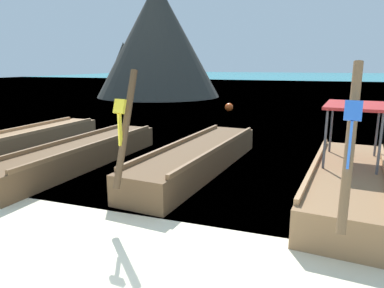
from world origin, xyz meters
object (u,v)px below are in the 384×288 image
object	(u,v)px
mooring_buoy_near	(229,107)
longtail_boat_red_ribbon	(19,140)
karst_rock	(155,42)
longtail_boat_yellow_ribbon	(198,158)
longtail_boat_blue_ribbon	(348,181)
longtail_boat_violet_ribbon	(80,154)

from	to	relation	value
mooring_buoy_near	longtail_boat_red_ribbon	bearing A→B (deg)	-110.79
karst_rock	mooring_buoy_near	size ratio (longest dim) A/B	23.26
longtail_boat_red_ribbon	karst_rock	distance (m)	20.07
longtail_boat_yellow_ribbon	longtail_boat_blue_ribbon	bearing A→B (deg)	-13.59
longtail_boat_yellow_ribbon	longtail_boat_red_ribbon	bearing A→B (deg)	176.04
longtail_boat_red_ribbon	karst_rock	bearing A→B (deg)	102.06
longtail_boat_red_ribbon	longtail_boat_blue_ribbon	distance (m)	9.94
longtail_boat_red_ribbon	longtail_boat_blue_ribbon	bearing A→B (deg)	-7.42
longtail_boat_violet_ribbon	longtail_boat_blue_ribbon	world-z (taller)	longtail_boat_violet_ribbon
longtail_boat_violet_ribbon	karst_rock	bearing A→B (deg)	109.86
longtail_boat_red_ribbon	mooring_buoy_near	xyz separation A→B (m)	(4.30, 11.31, -0.02)
longtail_boat_violet_ribbon	karst_rock	world-z (taller)	karst_rock
longtail_boat_red_ribbon	longtail_boat_violet_ribbon	bearing A→B (deg)	-18.91
longtail_boat_blue_ribbon	mooring_buoy_near	distance (m)	13.77
longtail_boat_blue_ribbon	longtail_boat_violet_ribbon	bearing A→B (deg)	178.46
longtail_boat_violet_ribbon	longtail_boat_blue_ribbon	xyz separation A→B (m)	(6.63, -0.18, 0.05)
longtail_boat_red_ribbon	longtail_boat_blue_ribbon	size ratio (longest dim) A/B	1.22
longtail_boat_violet_ribbon	longtail_boat_yellow_ribbon	size ratio (longest dim) A/B	1.00
longtail_boat_yellow_ribbon	longtail_boat_blue_ribbon	size ratio (longest dim) A/B	1.13
longtail_boat_red_ribbon	karst_rock	xyz separation A→B (m)	(-4.10, 19.18, 4.25)
mooring_buoy_near	karst_rock	bearing A→B (deg)	136.84
longtail_boat_red_ribbon	mooring_buoy_near	distance (m)	12.10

